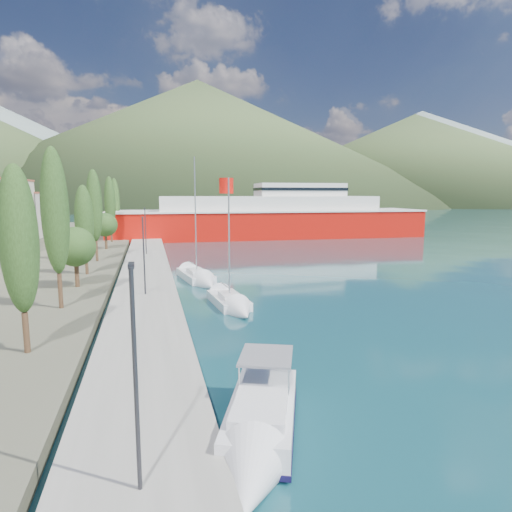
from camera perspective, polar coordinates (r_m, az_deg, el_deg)
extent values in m
plane|color=#133F49|center=(140.55, -10.59, 4.59)|extent=(1400.00, 1400.00, 0.00)
cube|color=gray|center=(46.76, -14.43, -2.10)|extent=(5.00, 88.00, 0.80)
cone|color=gray|center=(710.29, -7.04, 14.75)|extent=(760.00, 760.00, 180.00)
cone|color=gray|center=(756.21, 21.02, 12.36)|extent=(640.00, 640.00, 140.00)
cone|color=#3E522C|center=(425.65, -7.68, 14.76)|extent=(480.00, 480.00, 115.00)
cone|color=#3E522C|center=(483.18, 20.22, 12.06)|extent=(420.00, 420.00, 90.00)
cube|color=beige|center=(89.26, -29.40, 4.69)|extent=(9.00, 10.00, 8.00)
cube|color=#9E5138|center=(89.18, -29.59, 7.35)|extent=(9.20, 10.20, 0.30)
cylinder|color=#47301E|center=(24.55, -28.31, -8.97)|extent=(0.30, 0.30, 2.06)
ellipsoid|color=#2B4A1D|center=(23.68, -29.08, 1.93)|extent=(1.80, 1.80, 7.29)
cylinder|color=#47301E|center=(32.78, -24.63, -4.25)|extent=(0.30, 0.30, 2.44)
ellipsoid|color=#2B4A1D|center=(32.11, -25.22, 5.45)|extent=(1.80, 1.80, 8.64)
cylinder|color=#47301E|center=(39.71, -22.77, -2.30)|extent=(0.36, 0.36, 2.12)
sphere|color=#2B4A1D|center=(39.37, -22.96, 1.15)|extent=(3.39, 3.39, 3.39)
cylinder|color=#47301E|center=(45.61, -21.65, -1.06)|extent=(0.30, 0.30, 1.94)
ellipsoid|color=#2B4A1D|center=(45.16, -21.94, 4.45)|extent=(1.80, 1.80, 6.86)
cylinder|color=#47301E|center=(54.21, -20.47, 0.62)|extent=(0.30, 0.30, 2.37)
ellipsoid|color=#2B4A1D|center=(53.81, -20.76, 6.33)|extent=(1.80, 1.80, 8.42)
cylinder|color=#47301E|center=(65.81, -19.36, 1.83)|extent=(0.36, 0.36, 2.15)
sphere|color=#2B4A1D|center=(65.60, -19.46, 3.96)|extent=(3.44, 3.44, 3.44)
cylinder|color=#47301E|center=(75.36, -18.71, 2.70)|extent=(0.30, 0.30, 2.37)
ellipsoid|color=#2B4A1D|center=(75.07, -18.90, 6.81)|extent=(1.80, 1.80, 8.42)
cylinder|color=#47301E|center=(85.93, -18.16, 3.37)|extent=(0.30, 0.30, 2.40)
ellipsoid|color=#2B4A1D|center=(85.68, -18.32, 6.99)|extent=(1.80, 1.80, 8.49)
cylinder|color=#2D2D33|center=(11.84, -15.75, -15.88)|extent=(0.12, 0.12, 6.00)
cube|color=#2D2D33|center=(11.22, -16.31, -1.20)|extent=(0.15, 0.50, 0.12)
cylinder|color=#2D2D33|center=(34.29, -14.72, -0.05)|extent=(0.12, 0.12, 6.00)
cube|color=#2D2D33|center=(34.25, -14.90, 4.99)|extent=(0.15, 0.50, 0.12)
cylinder|color=#2D2D33|center=(57.74, -14.51, 3.23)|extent=(0.12, 0.12, 6.00)
cube|color=#2D2D33|center=(57.82, -14.61, 6.21)|extent=(0.15, 0.50, 0.12)
cube|color=#130D33|center=(16.95, 0.82, -22.34)|extent=(3.90, 5.90, 0.62)
cube|color=silver|center=(16.60, 0.83, -20.24)|extent=(4.21, 6.25, 0.97)
cube|color=#130D33|center=(16.81, 0.82, -21.56)|extent=(4.28, 6.33, 0.19)
cube|color=silver|center=(15.69, 0.55, -19.47)|extent=(2.73, 3.30, 0.35)
cube|color=slate|center=(17.33, 1.38, -13.15)|extent=(2.75, 2.97, 0.09)
cone|color=silver|center=(13.60, -0.99, -28.26)|extent=(3.16, 3.46, 2.30)
cube|color=silver|center=(33.77, -3.71, -6.08)|extent=(2.74, 5.61, 0.87)
cube|color=silver|center=(33.29, -3.54, -5.26)|extent=(1.54, 2.29, 0.34)
cylinder|color=silver|center=(32.54, -3.61, 2.35)|extent=(0.12, 0.12, 9.15)
cone|color=silver|center=(30.56, -1.89, -7.60)|extent=(2.46, 2.74, 2.22)
cube|color=silver|center=(44.05, -8.07, -2.73)|extent=(3.43, 6.94, 0.94)
cube|color=silver|center=(43.51, -7.93, -2.03)|extent=(1.85, 2.85, 0.36)
cylinder|color=silver|center=(42.88, -8.08, 5.32)|extent=(0.12, 0.12, 11.46)
cone|color=silver|center=(40.04, -6.46, -3.81)|extent=(2.86, 3.44, 2.40)
cube|color=red|center=(86.15, 1.69, 4.08)|extent=(62.11, 14.99, 5.96)
cube|color=silver|center=(85.98, 1.70, 6.06)|extent=(62.55, 15.39, 0.32)
cube|color=silver|center=(85.95, 1.71, 6.91)|extent=(42.92, 12.13, 3.19)
cube|color=silver|center=(87.66, 5.82, 8.77)|extent=(17.55, 8.53, 2.55)
cylinder|color=red|center=(84.33, -3.98, 9.32)|extent=(2.77, 2.77, 2.98)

